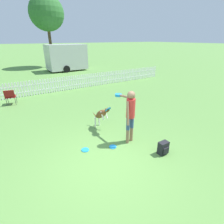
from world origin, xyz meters
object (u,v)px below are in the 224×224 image
object	(u,v)px
frisbee_near_handler	(113,147)
tree_left_grove	(47,13)
folding_chair_center	(10,96)
frisbee_near_dog	(85,150)
handler_person	(130,110)
leaping_dog	(101,114)
backpack_on_grass	(163,148)
equipment_trailer	(66,57)

from	to	relation	value
frisbee_near_handler	tree_left_grove	distance (m)	19.15
frisbee_near_handler	folding_chair_center	world-z (taller)	folding_chair_center
frisbee_near_handler	folding_chair_center	xyz separation A→B (m)	(-2.36, 6.09, 0.48)
frisbee_near_handler	tree_left_grove	size ratio (longest dim) A/B	0.03
frisbee_near_dog	handler_person	bearing A→B (deg)	-11.48
tree_left_grove	folding_chair_center	bearing A→B (deg)	-114.54
tree_left_grove	handler_person	bearing A→B (deg)	-97.70
leaping_dog	frisbee_near_dog	bearing A→B (deg)	27.09
backpack_on_grass	leaping_dog	bearing A→B (deg)	107.51
folding_chair_center	tree_left_grove	distance (m)	14.11
leaping_dog	tree_left_grove	size ratio (longest dim) A/B	0.13
frisbee_near_handler	folding_chair_center	size ratio (longest dim) A/B	0.29
frisbee_near_handler	backpack_on_grass	distance (m)	1.57
frisbee_near_dog	backpack_on_grass	bearing A→B (deg)	-36.65
equipment_trailer	handler_person	bearing A→B (deg)	-102.63
handler_person	frisbee_near_handler	distance (m)	1.29
leaping_dog	tree_left_grove	xyz separation A→B (m)	(2.75, 16.72, 5.09)
leaping_dog	frisbee_near_handler	bearing A→B (deg)	62.18
equipment_trailer	tree_left_grove	distance (m)	5.49
frisbee_near_handler	tree_left_grove	bearing A→B (deg)	80.28
equipment_trailer	tree_left_grove	xyz separation A→B (m)	(-0.59, 3.34, 4.31)
frisbee_near_dog	frisbee_near_handler	bearing A→B (deg)	-21.60
handler_person	equipment_trailer	xyz separation A→B (m)	(3.03, 14.66, 0.26)
backpack_on_grass	frisbee_near_dog	bearing A→B (deg)	143.35
handler_person	folding_chair_center	world-z (taller)	handler_person
handler_person	tree_left_grove	bearing A→B (deg)	68.89
backpack_on_grass	equipment_trailer	distance (m)	16.04
backpack_on_grass	equipment_trailer	bearing A→B (deg)	80.72
frisbee_near_handler	equipment_trailer	world-z (taller)	equipment_trailer
handler_person	equipment_trailer	distance (m)	14.97
backpack_on_grass	frisbee_near_handler	bearing A→B (deg)	134.90
equipment_trailer	tree_left_grove	size ratio (longest dim) A/B	0.62
frisbee_near_dog	equipment_trailer	bearing A→B (deg)	72.62
frisbee_near_dog	folding_chair_center	xyz separation A→B (m)	(-1.54, 5.77, 0.48)
handler_person	folding_chair_center	distance (m)	6.80
handler_person	backpack_on_grass	size ratio (longest dim) A/B	4.43
handler_person	frisbee_near_handler	xyz separation A→B (m)	(-0.65, -0.03, -1.11)
leaping_dog	frisbee_near_handler	xyz separation A→B (m)	(-0.34, -1.31, -0.59)
handler_person	frisbee_near_dog	distance (m)	1.87
equipment_trailer	folding_chair_center	bearing A→B (deg)	-126.08
folding_chair_center	equipment_trailer	xyz separation A→B (m)	(6.04, 8.59, 0.89)
equipment_trailer	frisbee_near_dog	bearing A→B (deg)	-108.36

